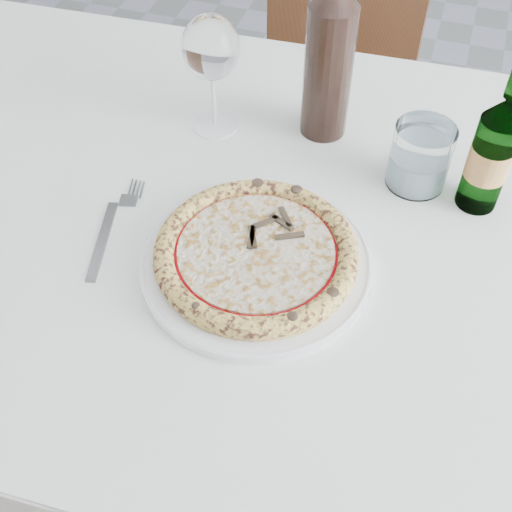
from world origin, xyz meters
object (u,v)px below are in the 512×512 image
Objects in this scene: dining_table at (276,252)px; wine_bottle at (329,59)px; chair_far at (331,62)px; wine_glass at (211,50)px; plate at (256,261)px; pizza at (256,253)px; beer_bottle at (492,154)px; tumbler at (419,160)px.

dining_table is 5.28× the size of wine_bottle.
chair_far is 0.71m from wine_glass.
chair_far reaches higher than dining_table.
pizza is (-0.00, -0.00, 0.02)m from plate.
chair_far is 0.92m from pizza.
beer_bottle is at bearing 23.46° from dining_table.
chair_far is at bearing 118.26° from beer_bottle.
tumbler is (0.18, 0.23, 0.03)m from plate.
wine_bottle reaches higher than wine_glass.
tumbler is at bearing -26.97° from wine_bottle.
dining_table is 5.98× the size of pizza.
wine_bottle is (0.01, 0.32, 0.11)m from pizza.
chair_far is 0.91m from plate.
chair_far is 0.82m from beer_bottle.
beer_bottle is (0.27, 0.22, 0.08)m from plate.
plate is 1.60× the size of wine_glass.
tumbler reaches higher than pizza.
wine_glass is 0.85× the size of beer_bottle.
tumbler is at bearing -6.39° from wine_glass.
wine_glass is at bearing 172.76° from beer_bottle.
beer_bottle is at bearing -10.34° from tumbler.
beer_bottle reaches higher than chair_far.
wine_bottle reaches higher than pizza.
wine_glass is at bearing -96.99° from chair_far.
chair_far is at bearing 96.15° from dining_table.
pizza is at bearing -141.29° from beer_bottle.
dining_table is at bearing -156.54° from beer_bottle.
chair_far is 3.41× the size of pizza.
dining_table is at bearing -93.74° from wine_bottle.
chair_far is at bearing 95.46° from plate.
tumbler is at bearing 169.66° from beer_bottle.
beer_bottle is (0.27, 0.22, 0.07)m from pizza.
dining_table is 8.29× the size of wine_glass.
wine_bottle is (0.17, 0.05, -0.01)m from wine_glass.
plate is at bearing -84.54° from chair_far.
dining_table is 0.30m from wine_bottle.
chair_far is (-0.08, 0.78, -0.14)m from dining_table.
wine_glass reaches higher than tumbler.
plate is 1.15× the size of pizza.
dining_table is 0.80m from chair_far.
beer_bottle reaches higher than plate.
pizza is 1.39× the size of wine_glass.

